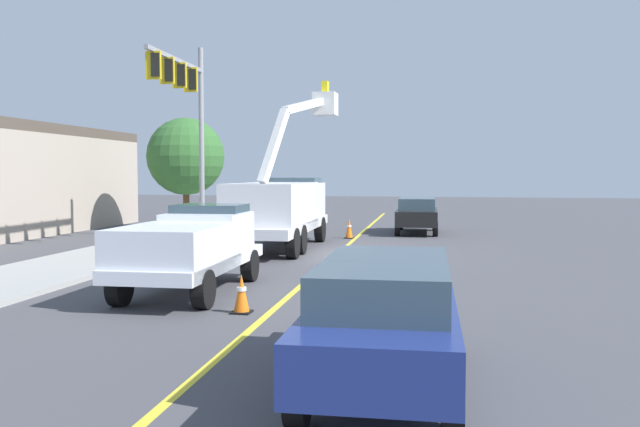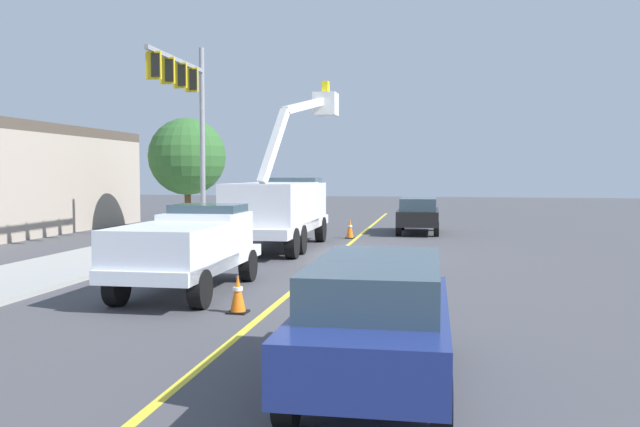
% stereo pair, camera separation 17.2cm
% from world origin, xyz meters
% --- Properties ---
extents(ground, '(120.00, 120.00, 0.00)m').
position_xyz_m(ground, '(0.00, 0.00, 0.00)').
color(ground, '#47474C').
extents(sidewalk_far_side, '(60.10, 6.52, 0.12)m').
position_xyz_m(sidewalk_far_side, '(-0.37, 7.58, 0.06)').
color(sidewalk_far_side, '#9E9E99').
rests_on(sidewalk_far_side, ground).
extents(lane_centre_stripe, '(49.95, 2.60, 0.01)m').
position_xyz_m(lane_centre_stripe, '(0.00, 0.00, 0.00)').
color(lane_centre_stripe, yellow).
rests_on(lane_centre_stripe, ground).
extents(utility_bucket_truck, '(8.31, 3.30, 6.53)m').
position_xyz_m(utility_bucket_truck, '(1.78, 2.48, 1.60)').
color(utility_bucket_truck, white).
rests_on(utility_bucket_truck, ground).
extents(service_pickup_truck, '(5.70, 2.41, 2.06)m').
position_xyz_m(service_pickup_truck, '(-7.82, 2.05, 1.12)').
color(service_pickup_truck, white).
rests_on(service_pickup_truck, ground).
extents(passing_minivan, '(4.89, 2.14, 1.69)m').
position_xyz_m(passing_minivan, '(9.56, -2.17, 0.97)').
color(passing_minivan, black).
rests_on(passing_minivan, ground).
extents(trailing_sedan, '(4.89, 2.14, 1.69)m').
position_xyz_m(trailing_sedan, '(-13.82, -3.31, 0.97)').
color(trailing_sedan, navy).
rests_on(trailing_sedan, ground).
extents(traffic_cone_leading, '(0.40, 0.40, 0.81)m').
position_xyz_m(traffic_cone_leading, '(-9.81, 0.09, 0.40)').
color(traffic_cone_leading, black).
rests_on(traffic_cone_leading, ground).
extents(traffic_cone_mid_front, '(0.40, 0.40, 0.88)m').
position_xyz_m(traffic_cone_mid_front, '(6.21, 0.58, 0.43)').
color(traffic_cone_mid_front, black).
rests_on(traffic_cone_mid_front, ground).
extents(traffic_signal_mast, '(5.75, 0.75, 8.28)m').
position_xyz_m(traffic_signal_mast, '(2.75, 6.71, 5.80)').
color(traffic_signal_mast, gray).
rests_on(traffic_signal_mast, ground).
extents(street_tree_right, '(3.89, 3.89, 5.67)m').
position_xyz_m(street_tree_right, '(8.79, 9.39, 3.71)').
color(street_tree_right, brown).
rests_on(street_tree_right, ground).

